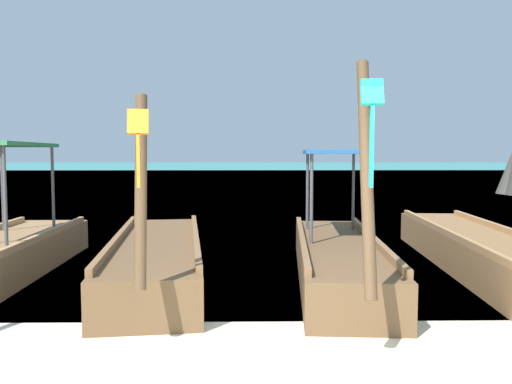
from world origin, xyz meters
The scene contains 4 objects.
sea_water centered at (0.00, 62.27, 0.00)m, with size 120.00×120.00×0.00m, color teal.
longtail_boat_orange_ribbon centered at (-1.50, 4.40, 0.31)m, with size 1.83×5.69×2.51m.
longtail_boat_turquoise_ribbon centered at (1.23, 4.26, 0.36)m, with size 1.52×5.81×2.84m.
longtail_boat_yellow_ribbon centered at (3.62, 4.61, 0.31)m, with size 1.66×7.55×2.79m.
Camera 1 is at (-0.13, -3.55, 1.88)m, focal length 36.98 mm.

